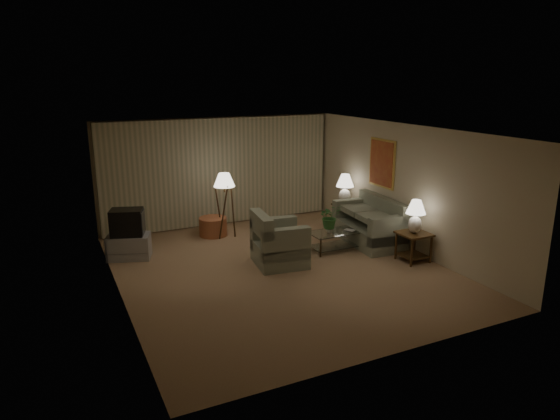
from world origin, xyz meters
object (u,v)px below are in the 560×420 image
object	(u,v)px
vase	(330,229)
coffee_table	(335,238)
tv_cabinet	(129,247)
sofa	(369,225)
floor_lamp	(225,204)
armchair	(280,244)
side_table_near	(414,241)
table_lamp_far	(345,187)
crt_tv	(127,222)
table_lamp_near	(416,214)
ottoman	(213,227)
side_table_far	(344,212)

from	to	relation	value
vase	coffee_table	bearing A→B (deg)	0.00
tv_cabinet	sofa	bearing A→B (deg)	4.11
coffee_table	floor_lamp	size ratio (longest dim) A/B	0.75
armchair	tv_cabinet	distance (m)	3.14
side_table_near	table_lamp_far	size ratio (longest dim) A/B	0.80
crt_tv	table_lamp_far	bearing A→B (deg)	17.99
tv_cabinet	crt_tv	xyz separation A→B (m)	(0.00, 0.00, 0.52)
table_lamp_near	coffee_table	world-z (taller)	table_lamp_near
side_table_near	ottoman	size ratio (longest dim) A/B	0.92
armchair	vase	distance (m)	1.32
crt_tv	floor_lamp	distance (m)	2.34
sofa	tv_cabinet	xyz separation A→B (m)	(-5.05, 1.32, -0.16)
side_table_near	side_table_far	world-z (taller)	same
table_lamp_near	crt_tv	xyz separation A→B (m)	(-5.20, 2.67, -0.23)
side_table_far	coffee_table	xyz separation A→B (m)	(-1.08, -1.35, -0.12)
vase	tv_cabinet	bearing A→B (deg)	160.26
side_table_far	table_lamp_far	bearing A→B (deg)	45.00
sofa	vase	distance (m)	1.09
coffee_table	side_table_near	bearing A→B (deg)	-49.06
table_lamp_far	tv_cabinet	xyz separation A→B (m)	(-5.20, 0.07, -0.79)
floor_lamp	ottoman	xyz separation A→B (m)	(-0.23, 0.22, -0.58)
table_lamp_near	vase	size ratio (longest dim) A/B	4.48
crt_tv	vase	bearing A→B (deg)	-0.94
table_lamp_near	ottoman	bearing A→B (deg)	132.96
table_lamp_near	floor_lamp	world-z (taller)	floor_lamp
armchair	sofa	bearing A→B (deg)	-74.83
sofa	ottoman	bearing A→B (deg)	-119.32
floor_lamp	vase	distance (m)	2.56
armchair	coffee_table	world-z (taller)	armchair
sofa	side_table_far	world-z (taller)	sofa
vase	floor_lamp	bearing A→B (deg)	131.37
table_lamp_near	vase	world-z (taller)	table_lamp_near
coffee_table	tv_cabinet	size ratio (longest dim) A/B	1.17
side_table_near	coffee_table	world-z (taller)	side_table_near
table_lamp_near	ottoman	xyz separation A→B (m)	(-3.15, 3.38, -0.79)
table_lamp_far	side_table_near	bearing A→B (deg)	-90.00
side_table_far	table_lamp_near	size ratio (longest dim) A/B	0.88
armchair	floor_lamp	xyz separation A→B (m)	(-0.39, 2.13, 0.37)
side_table_far	side_table_near	bearing A→B (deg)	-90.00
tv_cabinet	vase	size ratio (longest dim) A/B	6.39
coffee_table	crt_tv	distance (m)	4.38
sofa	tv_cabinet	world-z (taller)	sofa
side_table_near	vase	xyz separation A→B (m)	(-1.23, 1.25, 0.07)
vase	armchair	bearing A→B (deg)	-170.16
table_lamp_near	vase	distance (m)	1.83
sofa	tv_cabinet	size ratio (longest dim) A/B	2.04
table_lamp_near	table_lamp_far	distance (m)	2.60
side_table_near	table_lamp_near	xyz separation A→B (m)	(-0.00, 0.00, 0.59)
tv_cabinet	vase	distance (m)	4.22
ottoman	vase	size ratio (longest dim) A/B	4.27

